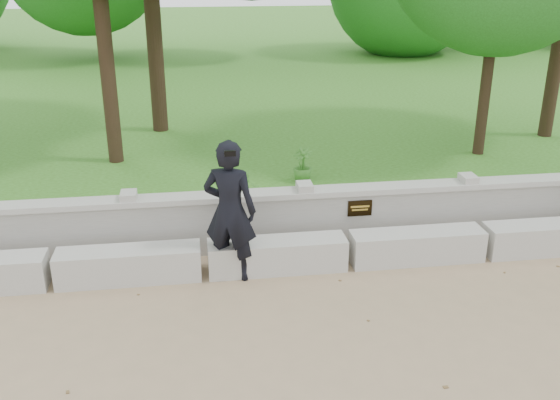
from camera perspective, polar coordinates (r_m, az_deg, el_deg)
The scene contains 8 objects.
ground at distance 7.33m, azimuth 9.88°, elevation -12.65°, with size 80.00×80.00×0.00m, color #947C5B.
lawn at distance 20.22m, azimuth -2.26°, elevation 10.21°, with size 40.00×22.00×0.25m, color #325F15.
concrete_bench at distance 8.79m, azimuth 6.25°, elevation -4.61°, with size 11.90×0.45×0.45m.
parapet_wall at distance 9.31m, azimuth 5.26°, elevation -1.42°, with size 12.50×0.35×0.90m.
man_main at distance 8.16m, azimuth -4.60°, elevation -0.99°, with size 0.82×0.76×1.93m.
shrub_a at distance 9.75m, azimuth -2.17°, elevation 0.08°, with size 0.28×0.19×0.54m, color #3C7A29.
shrub_b at distance 10.10m, azimuth -3.40°, elevation 1.00°, with size 0.32×0.26×0.59m, color #3C7A29.
shrub_d at distance 11.21m, azimuth 2.07°, elevation 3.22°, with size 0.35×0.31×0.62m, color #3C7A29.
Camera 1 is at (-2.07, -5.73, 4.07)m, focal length 40.00 mm.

